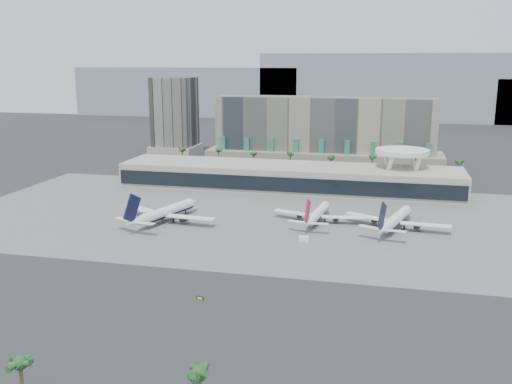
% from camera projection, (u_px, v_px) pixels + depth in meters
% --- Properties ---
extents(ground, '(900.00, 900.00, 0.00)m').
position_uv_depth(ground, '(230.00, 262.00, 184.32)').
color(ground, '#232326').
rests_on(ground, ground).
extents(apron_pad, '(260.00, 130.00, 0.06)m').
position_uv_depth(apron_pad, '(266.00, 217.00, 236.47)').
color(apron_pad, '#5B5B59').
rests_on(apron_pad, ground).
extents(mountain_ridge, '(680.00, 60.00, 70.00)m').
position_uv_depth(mountain_ridge, '(372.00, 91.00, 617.04)').
color(mountain_ridge, gray).
rests_on(mountain_ridge, ground).
extents(hotel, '(140.00, 30.00, 42.00)m').
position_uv_depth(hotel, '(324.00, 139.00, 343.68)').
color(hotel, gray).
rests_on(hotel, ground).
extents(office_tower, '(30.00, 30.00, 52.00)m').
position_uv_depth(office_tower, '(175.00, 121.00, 389.84)').
color(office_tower, black).
rests_on(office_tower, ground).
extents(terminal, '(170.00, 32.50, 14.50)m').
position_uv_depth(terminal, '(289.00, 176.00, 287.00)').
color(terminal, '#ACA497').
rests_on(terminal, ground).
extents(saucer_structure, '(26.00, 26.00, 21.89)m').
position_uv_depth(saucer_structure, '(402.00, 155.00, 277.93)').
color(saucer_structure, white).
rests_on(saucer_structure, ground).
extents(palm_row, '(157.80, 2.80, 13.10)m').
position_uv_depth(palm_row, '(312.00, 157.00, 317.88)').
color(palm_row, brown).
rests_on(palm_row, ground).
extents(airliner_left, '(42.51, 44.03, 15.65)m').
position_uv_depth(airliner_left, '(165.00, 212.00, 228.67)').
color(airliner_left, white).
rests_on(airliner_left, ground).
extents(airliner_centre, '(37.50, 38.78, 13.40)m').
position_uv_depth(airliner_centre, '(317.00, 214.00, 228.34)').
color(airliner_centre, white).
rests_on(airliner_centre, ground).
extents(airliner_right, '(40.42, 41.89, 14.84)m').
position_uv_depth(airliner_right, '(395.00, 220.00, 219.03)').
color(airliner_right, white).
rests_on(airliner_right, ground).
extents(service_vehicle_a, '(5.22, 3.16, 2.39)m').
position_uv_depth(service_vehicle_a, '(155.00, 218.00, 230.48)').
color(service_vehicle_a, white).
rests_on(service_vehicle_a, ground).
extents(service_vehicle_b, '(3.76, 2.37, 1.85)m').
position_uv_depth(service_vehicle_b, '(304.00, 239.00, 204.61)').
color(service_vehicle_b, white).
rests_on(service_vehicle_b, ground).
extents(taxiway_sign, '(2.10, 0.71, 0.95)m').
position_uv_depth(taxiway_sign, '(200.00, 298.00, 155.01)').
color(taxiway_sign, black).
rests_on(taxiway_sign, ground).
extents(near_palm_a, '(6.00, 6.00, 10.39)m').
position_uv_depth(near_palm_a, '(21.00, 370.00, 105.74)').
color(near_palm_a, brown).
rests_on(near_palm_a, ground).
extents(near_palm_b, '(6.00, 6.00, 13.65)m').
position_uv_depth(near_palm_b, '(199.00, 381.00, 96.24)').
color(near_palm_b, brown).
rests_on(near_palm_b, ground).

